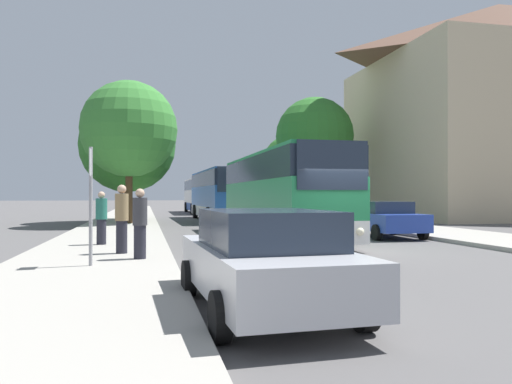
% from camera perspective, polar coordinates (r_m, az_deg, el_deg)
% --- Properties ---
extents(ground_plane, '(300.00, 300.00, 0.00)m').
position_cam_1_polar(ground_plane, '(15.11, 9.84, -6.95)').
color(ground_plane, '#565454').
rests_on(ground_plane, ground).
extents(sidewalk_left, '(4.00, 120.00, 0.15)m').
position_cam_1_polar(sidewalk_left, '(14.03, -17.85, -7.14)').
color(sidewalk_left, '#A39E93').
rests_on(sidewalk_left, ground_plane).
extents(building_right_background, '(19.38, 15.62, 16.71)m').
position_cam_1_polar(building_right_background, '(43.87, 25.99, 8.37)').
color(building_right_background, '#C6B28E').
rests_on(building_right_background, ground_plane).
extents(bus_front, '(2.75, 11.91, 3.36)m').
position_cam_1_polar(bus_front, '(20.22, 2.62, -0.19)').
color(bus_front, silver).
rests_on(bus_front, ground_plane).
extents(bus_middle, '(2.89, 11.96, 3.38)m').
position_cam_1_polar(bus_middle, '(34.26, -4.25, -0.23)').
color(bus_middle, silver).
rests_on(bus_middle, ground_plane).
extents(bus_rear, '(2.75, 11.78, 3.27)m').
position_cam_1_polar(bus_rear, '(48.37, -6.21, -0.32)').
color(bus_rear, '#2D519E').
rests_on(bus_rear, ground_plane).
extents(parked_car_left_curb, '(2.22, 4.59, 1.52)m').
position_cam_1_polar(parked_car_left_curb, '(7.47, 0.94, -7.67)').
color(parked_car_left_curb, '#B7B7BC').
rests_on(parked_car_left_curb, ground_plane).
extents(parked_car_right_near, '(2.20, 4.13, 1.47)m').
position_cam_1_polar(parked_car_right_near, '(21.17, 14.50, -2.95)').
color(parked_car_right_near, '#233D9E').
rests_on(parked_car_right_near, ground_plane).
extents(parked_car_right_far, '(1.97, 4.48, 1.37)m').
position_cam_1_polar(parked_car_right_far, '(44.41, -0.04, -1.65)').
color(parked_car_right_far, black).
rests_on(parked_car_right_far, ground_plane).
extents(bus_stop_sign, '(0.08, 0.45, 2.67)m').
position_cam_1_polar(bus_stop_sign, '(11.83, -18.36, -0.02)').
color(bus_stop_sign, gray).
rests_on(bus_stop_sign, sidewalk_left).
extents(pedestrian_waiting_near, '(0.36, 0.36, 1.75)m').
position_cam_1_polar(pedestrian_waiting_near, '(12.78, -13.12, -3.50)').
color(pedestrian_waiting_near, '#23232D').
rests_on(pedestrian_waiting_near, sidewalk_left).
extents(pedestrian_waiting_far, '(0.36, 0.36, 1.70)m').
position_cam_1_polar(pedestrian_waiting_far, '(16.78, -17.25, -2.83)').
color(pedestrian_waiting_far, '#23232D').
rests_on(pedestrian_waiting_far, sidewalk_left).
extents(pedestrian_walking_back, '(0.36, 0.36, 1.87)m').
position_cam_1_polar(pedestrian_walking_back, '(14.09, -15.10, -2.93)').
color(pedestrian_walking_back, '#23232D').
rests_on(pedestrian_walking_back, sidewalk_left).
extents(tree_left_near, '(6.04, 6.04, 7.81)m').
position_cam_1_polar(tree_left_near, '(32.83, -14.46, 5.25)').
color(tree_left_near, brown).
rests_on(tree_left_near, sidewalk_left).
extents(tree_left_far, '(5.42, 5.42, 8.03)m').
position_cam_1_polar(tree_left_far, '(29.26, -14.30, 6.97)').
color(tree_left_far, '#47331E').
rests_on(tree_left_far, sidewalk_left).
extents(tree_right_near, '(5.86, 5.86, 8.94)m').
position_cam_1_polar(tree_right_near, '(38.02, 6.72, 6.32)').
color(tree_right_near, '#47331E').
rests_on(tree_right_near, sidewalk_right).
extents(tree_right_mid, '(4.74, 4.74, 6.76)m').
position_cam_1_polar(tree_right_mid, '(43.24, 3.91, 3.36)').
color(tree_right_mid, '#47331E').
rests_on(tree_right_mid, sidewalk_right).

